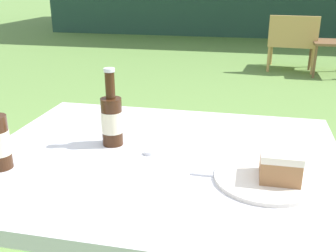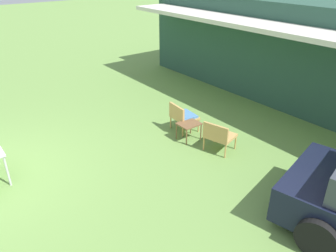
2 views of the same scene
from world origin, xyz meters
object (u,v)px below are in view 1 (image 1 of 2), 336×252
object	(u,v)px
garden_side_table	(330,45)
cola_bottle_near	(112,119)
cake_on_plate	(273,171)
patio_table	(161,174)
wicker_chair_cushioned	(293,39)

from	to	relation	value
garden_side_table	cola_bottle_near	bearing A→B (deg)	-107.34
cake_on_plate	cola_bottle_near	distance (m)	0.48
cake_on_plate	cola_bottle_near	xyz separation A→B (m)	(-0.45, 0.13, 0.05)
patio_table	cola_bottle_near	size ratio (longest dim) A/B	4.34
wicker_chair_cushioned	garden_side_table	bearing A→B (deg)	163.64
wicker_chair_cushioned	cake_on_plate	distance (m)	4.54
wicker_chair_cushioned	patio_table	size ratio (longest dim) A/B	0.72
garden_side_table	cola_bottle_near	distance (m)	4.41
wicker_chair_cushioned	patio_table	bearing A→B (deg)	86.30
wicker_chair_cushioned	cola_bottle_near	world-z (taller)	cola_bottle_near
cake_on_plate	cola_bottle_near	bearing A→B (deg)	163.41
wicker_chair_cushioned	garden_side_table	size ratio (longest dim) A/B	1.42
cola_bottle_near	cake_on_plate	bearing A→B (deg)	-16.59
wicker_chair_cushioned	cola_bottle_near	distance (m)	4.47
cake_on_plate	cola_bottle_near	size ratio (longest dim) A/B	1.09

